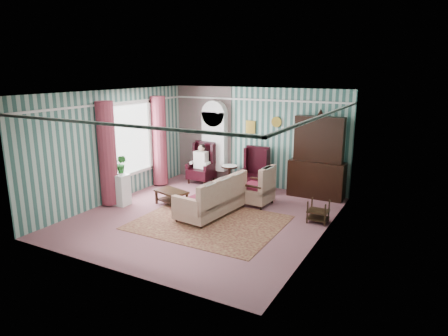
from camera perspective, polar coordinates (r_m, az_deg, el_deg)
The scene contains 17 objects.
floor at distance 9.57m, azimuth -2.77°, elevation -6.89°, with size 6.00×6.00×0.00m, color #925560.
room_shell at distance 9.53m, azimuth -5.56°, elevation 5.47°, with size 5.53×6.02×2.91m.
bookcase at distance 12.29m, azimuth -1.37°, elevation 3.23°, with size 0.80×0.28×2.24m, color white.
dresser_hutch at distance 10.94m, azimuth 13.25°, elevation 1.86°, with size 1.50×0.56×2.36m, color black.
wingback_left at distance 12.19m, azimuth -3.29°, elevation 0.75°, with size 0.76×0.80×1.25m, color black.
wingback_right at distance 11.39m, azimuth 4.23°, elevation -0.21°, with size 0.76×0.80×1.25m, color black.
seated_woman at distance 12.20m, azimuth -3.29°, elevation 0.59°, with size 0.44×0.40×1.18m, color white, non-canonical shape.
round_side_table at distance 11.96m, azimuth 0.79°, elevation -1.09°, with size 0.50×0.50×0.60m, color black.
nest_table at distance 9.35m, azimuth 13.31°, elevation -6.01°, with size 0.45×0.38×0.54m, color black.
plant_stand at distance 10.61m, azimuth -14.83°, elevation -2.96°, with size 0.55×0.35×0.80m, color white.
rug at distance 9.18m, azimuth -2.13°, elevation -7.76°, with size 3.20×2.60×0.01m, color #45171B.
sofa at distance 9.54m, azimuth -1.87°, elevation -3.82°, with size 1.93×0.97×0.98m, color #B3AD8B.
floral_armchair at distance 10.26m, azimuth 4.59°, elevation -2.35°, with size 0.84×0.70×1.06m, color beige.
coffee_table at distance 10.34m, azimuth -7.50°, elevation -4.25°, with size 0.84×0.51×0.39m, color black.
potted_plant_a at distance 10.47m, azimuth -15.53°, elevation 0.32°, with size 0.41×0.35×0.45m, color #1F541A.
potted_plant_b at distance 10.54m, azimuth -14.45°, elevation 0.54°, with size 0.26×0.21×0.48m, color #194F18.
potted_plant_c at distance 10.55m, azimuth -15.51°, elevation 0.20°, with size 0.21×0.21×0.38m, color #225019.
Camera 1 is at (4.66, -7.63, 3.39)m, focal length 32.00 mm.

